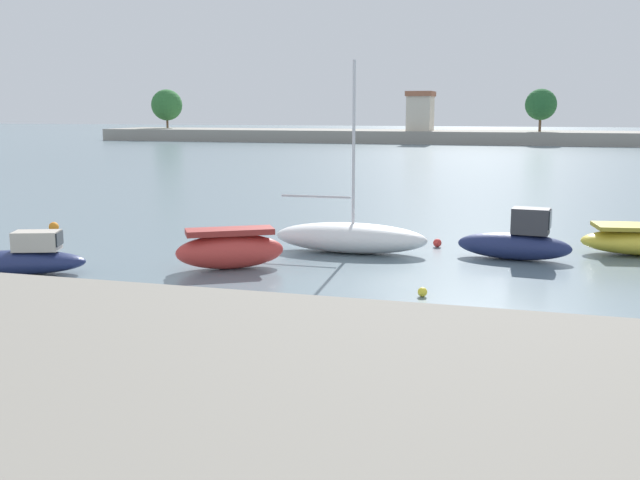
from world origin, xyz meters
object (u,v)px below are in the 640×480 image
object	(u,v)px
moored_boat_2	(350,237)
moored_boat_0	(19,259)
moored_boat_3	(517,242)
mooring_buoy_0	(422,292)
mooring_buoy_1	(437,243)
moored_boat_1	(230,249)
mooring_buoy_2	(54,227)

from	to	relation	value
moored_boat_2	moored_boat_0	bearing A→B (deg)	-145.55
moored_boat_3	mooring_buoy_0	distance (m)	6.05
moored_boat_0	mooring_buoy_1	bearing A→B (deg)	14.89
moored_boat_1	mooring_buoy_2	distance (m)	10.35
moored_boat_2	mooring_buoy_2	distance (m)	12.28
moored_boat_0	mooring_buoy_2	distance (m)	7.82
moored_boat_0	moored_boat_1	world-z (taller)	moored_boat_0
moored_boat_1	moored_boat_2	world-z (taller)	moored_boat_2
moored_boat_1	mooring_buoy_0	size ratio (longest dim) A/B	13.49
moored_boat_0	moored_boat_1	xyz separation A→B (m)	(5.60, 2.45, 0.14)
moored_boat_1	mooring_buoy_1	size ratio (longest dim) A/B	11.37
moored_boat_1	moored_boat_2	xyz separation A→B (m)	(2.88, 3.47, -0.06)
moored_boat_1	moored_boat_0	bearing A→B (deg)	173.05
moored_boat_0	moored_boat_3	distance (m)	15.23
moored_boat_1	moored_boat_2	distance (m)	4.51
mooring_buoy_1	mooring_buoy_2	size ratio (longest dim) A/B	0.76
moored_boat_2	mooring_buoy_0	distance (m)	6.19
moored_boat_2	moored_boat_3	xyz separation A→B (m)	(5.40, 0.35, 0.05)
moored_boat_0	moored_boat_1	bearing A→B (deg)	3.80
mooring_buoy_1	moored_boat_3	bearing A→B (deg)	-28.54
moored_boat_1	moored_boat_2	bearing A→B (deg)	19.70
moored_boat_2	mooring_buoy_0	xyz separation A→B (m)	(3.21, -5.27, -0.40)
moored_boat_2	mooring_buoy_2	bearing A→B (deg)	175.19
moored_boat_1	mooring_buoy_1	xyz separation A→B (m)	(5.57, 5.29, -0.44)
moored_boat_0	moored_boat_3	bearing A→B (deg)	4.45
mooring_buoy_0	mooring_buoy_1	bearing A→B (deg)	94.23
moored_boat_3	mooring_buoy_2	bearing A→B (deg)	-176.01
moored_boat_3	moored_boat_1	bearing A→B (deg)	-149.39
mooring_buoy_2	moored_boat_3	bearing A→B (deg)	-1.87
moored_boat_0	moored_boat_1	distance (m)	6.11
moored_boat_0	mooring_buoy_1	distance (m)	13.59
moored_boat_1	mooring_buoy_0	distance (m)	6.37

